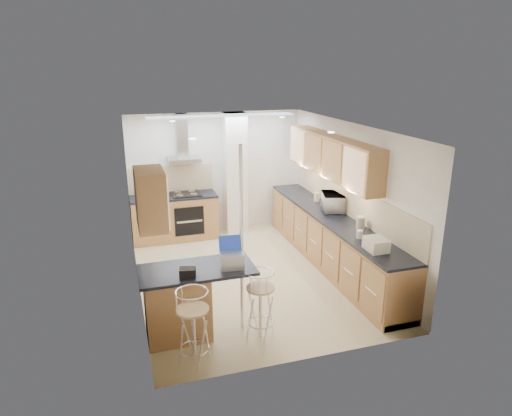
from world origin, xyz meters
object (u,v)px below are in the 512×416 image
object	(u,v)px
microwave	(333,202)
bar_stool_end	(260,305)
bread_bin	(376,244)
laptop	(232,260)
bar_stool_near	(193,328)

from	to	relation	value
microwave	bar_stool_end	size ratio (longest dim) A/B	0.59
bar_stool_end	bread_bin	distance (m)	1.86
laptop	bar_stool_near	bearing A→B (deg)	-131.24
microwave	bar_stool_near	world-z (taller)	microwave
bar_stool_end	bread_bin	xyz separation A→B (m)	(1.77, 0.21, 0.54)
bar_stool_end	bar_stool_near	bearing A→B (deg)	135.28
bar_stool_near	bar_stool_end	world-z (taller)	bar_stool_near
bar_stool_near	bar_stool_end	xyz separation A→B (m)	(0.93, 0.32, -0.02)
bar_stool_near	bread_bin	bearing A→B (deg)	35.96
microwave	bar_stool_near	bearing A→B (deg)	146.58
laptop	bar_stool_end	bearing A→B (deg)	-27.59
laptop	microwave	bearing A→B (deg)	45.44
bar_stool_end	microwave	bearing A→B (deg)	-18.59
microwave	bread_bin	world-z (taller)	microwave
microwave	bar_stool_end	distance (m)	2.94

